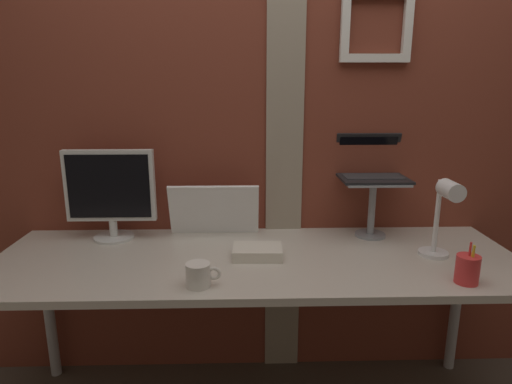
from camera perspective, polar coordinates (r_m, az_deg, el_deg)
The scene contains 10 objects.
brick_wall_back at distance 2.11m, azimuth 3.45°, elevation 7.80°, with size 3.70×0.16×2.43m.
desk at distance 1.84m, azimuth 0.09°, elevation -10.36°, with size 2.16×0.72×0.75m.
monitor at distance 2.06m, azimuth -18.50°, elevation 0.23°, with size 0.40×0.18×0.41m.
laptop_stand at distance 2.07m, azimuth 14.96°, elevation -0.89°, with size 0.28×0.22×0.27m.
laptop at distance 2.10m, azimuth 14.69°, elevation 3.33°, with size 0.30×0.28×0.20m.
whiteboard_panel at distance 2.04m, azimuth -5.50°, elevation -2.35°, with size 0.41×0.02×0.25m, color white.
desk_lamp at distance 1.86m, azimuth 23.32°, elevation -2.31°, with size 0.12×0.20×0.33m.
pen_cup at distance 1.74m, azimuth 25.88°, elevation -9.04°, with size 0.08×0.08×0.15m.
coffee_mug at distance 1.57m, azimuth -7.47°, elevation -10.67°, with size 0.12×0.09×0.09m.
paper_clutter_stack at distance 1.80m, azimuth 0.19°, elevation -7.82°, with size 0.20×0.14×0.04m, color silver.
Camera 1 is at (-0.18, -1.68, 1.45)m, focal length 30.65 mm.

